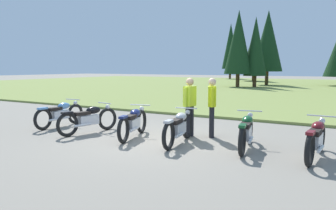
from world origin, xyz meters
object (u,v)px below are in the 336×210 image
at_px(motorcycle_british_green, 246,131).
at_px(rider_near_row_end, 190,104).
at_px(motorcycle_navy, 133,122).
at_px(rider_in_hivis_vest, 212,104).
at_px(motorcycle_silver, 179,127).
at_px(motorcycle_sky_blue, 60,114).
at_px(motorcycle_maroon, 316,139).
at_px(motorcycle_black, 89,119).

height_order(motorcycle_british_green, rider_near_row_end, rider_near_row_end).
distance_m(motorcycle_navy, rider_in_hivis_vest, 2.26).
bearing_deg(motorcycle_silver, motorcycle_sky_blue, 177.57).
relative_size(motorcycle_maroon, rider_in_hivis_vest, 1.26).
xyz_separation_m(motorcycle_sky_blue, rider_near_row_end, (4.42, 0.72, 0.51)).
bearing_deg(motorcycle_black, motorcycle_maroon, 3.59).
bearing_deg(motorcycle_black, motorcycle_sky_blue, 168.15).
distance_m(motorcycle_sky_blue, motorcycle_silver, 4.57).
distance_m(motorcycle_sky_blue, rider_in_hivis_vest, 5.10).
bearing_deg(motorcycle_silver, motorcycle_british_green, 10.73).
bearing_deg(motorcycle_navy, motorcycle_british_green, 5.60).
xyz_separation_m(motorcycle_silver, rider_near_row_end, (-0.14, 0.91, 0.51)).
relative_size(motorcycle_black, motorcycle_navy, 1.01).
relative_size(motorcycle_maroon, rider_near_row_end, 1.26).
distance_m(motorcycle_maroon, rider_in_hivis_vest, 2.99).
relative_size(motorcycle_black, motorcycle_silver, 0.99).
distance_m(motorcycle_black, motorcycle_maroon, 6.20).
height_order(motorcycle_black, motorcycle_silver, same).
distance_m(motorcycle_black, motorcycle_navy, 1.53).
xyz_separation_m(motorcycle_sky_blue, motorcycle_maroon, (7.78, 0.05, 0.00)).
bearing_deg(motorcycle_black, motorcycle_british_green, 5.60).
xyz_separation_m(motorcycle_british_green, motorcycle_maroon, (1.54, -0.07, 0.00)).
height_order(motorcycle_silver, motorcycle_maroon, same).
bearing_deg(motorcycle_maroon, motorcycle_silver, -175.58).
bearing_deg(motorcycle_sky_blue, motorcycle_british_green, 1.13).
distance_m(motorcycle_navy, motorcycle_silver, 1.45).
bearing_deg(motorcycle_british_green, motorcycle_maroon, -2.52).
height_order(motorcycle_black, rider_near_row_end, rider_near_row_end).
distance_m(motorcycle_black, motorcycle_british_green, 4.67).
bearing_deg(rider_in_hivis_vest, motorcycle_silver, -109.38).
bearing_deg(motorcycle_black, motorcycle_silver, 2.68).
relative_size(motorcycle_sky_blue, rider_in_hivis_vest, 1.26).
relative_size(motorcycle_navy, rider_near_row_end, 1.23).
bearing_deg(motorcycle_maroon, motorcycle_navy, -177.08).
xyz_separation_m(motorcycle_sky_blue, motorcycle_black, (1.59, -0.33, 0.00)).
relative_size(motorcycle_black, rider_in_hivis_vest, 1.24).
bearing_deg(rider_in_hivis_vest, motorcycle_british_green, -34.63).
xyz_separation_m(motorcycle_sky_blue, motorcycle_navy, (3.12, -0.18, 0.00)).
height_order(motorcycle_sky_blue, motorcycle_british_green, same).
relative_size(motorcycle_black, rider_near_row_end, 1.24).
height_order(motorcycle_navy, rider_in_hivis_vest, rider_in_hivis_vest).
bearing_deg(motorcycle_silver, rider_in_hivis_vest, 70.62).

